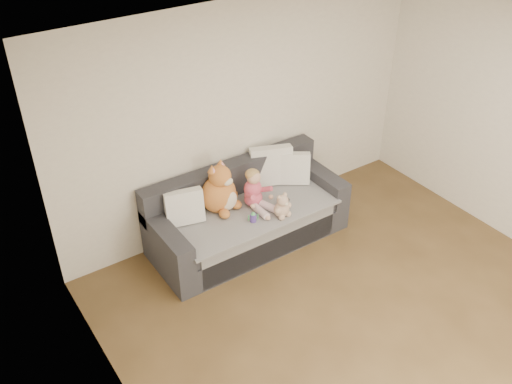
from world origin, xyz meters
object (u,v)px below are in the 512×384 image
Objects in this scene: plush_cat at (220,191)px; sippy_cup at (253,217)px; toddler at (255,191)px; teddy_bear at (282,207)px; sofa at (246,217)px.

plush_cat reaches higher than sippy_cup.
toddler is 0.32m from sippy_cup.
plush_cat reaches higher than teddy_bear.
sippy_cup is at bearing 155.90° from teddy_bear.
teddy_bear is at bearing -16.02° from sippy_cup.
teddy_bear is 0.33m from sippy_cup.
sippy_cup is (-0.31, 0.09, -0.05)m from teddy_bear.
plush_cat is (-0.34, 0.17, 0.03)m from toddler.
toddler is 0.75× the size of plush_cat.
sippy_cup is at bearing -110.06° from sofa.
teddy_bear is (0.47, -0.49, -0.11)m from plush_cat.
sippy_cup is (0.16, -0.40, -0.16)m from plush_cat.
sofa is 17.69× the size of sippy_cup.
toddler reaches higher than teddy_bear.
toddler reaches higher than sofa.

